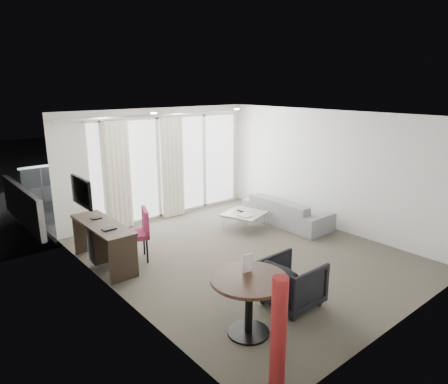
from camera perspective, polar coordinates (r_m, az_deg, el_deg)
floor at (r=7.67m, az=2.90°, el=-8.86°), size 5.00×6.00×0.00m
ceiling at (r=7.03m, az=3.18°, el=10.88°), size 5.00×6.00×0.00m
wall_left at (r=5.91m, az=-15.13°, el=-3.35°), size 0.00×6.00×2.60m
wall_right at (r=9.09m, az=14.72°, el=3.09°), size 0.00×6.00×2.60m
wall_front at (r=5.54m, az=24.69°, el=-5.49°), size 5.00×0.00×2.60m
window_panel at (r=9.77m, az=-7.63°, el=3.67°), size 4.00×0.02×2.38m
window_frame at (r=9.75m, az=-7.58°, el=3.66°), size 4.10×0.06×2.44m
curtain_left at (r=8.95m, az=-14.92°, el=2.24°), size 0.60×0.20×2.38m
curtain_right at (r=9.60m, az=-7.36°, el=3.49°), size 0.60×0.20×2.38m
curtain_track at (r=9.30m, az=-8.94°, el=10.84°), size 4.80×0.04×0.04m
downlight_a at (r=7.79m, az=-10.03°, el=11.02°), size 0.12×0.12×0.02m
downlight_b at (r=9.02m, az=1.84°, el=11.77°), size 0.12×0.12×0.02m
desk at (r=7.40m, az=-16.82°, el=-7.19°), size 0.52×1.66×0.78m
tv at (r=7.20m, az=-19.72°, el=0.02°), size 0.05×0.80×0.50m
desk_chair at (r=7.42m, az=-12.74°, el=-6.06°), size 0.67×0.65×0.96m
round_table at (r=5.28m, az=3.57°, el=-15.93°), size 1.07×1.07×0.79m
menu_card at (r=5.27m, az=3.37°, el=-11.99°), size 0.13×0.04×0.24m
red_lamp at (r=4.30m, az=7.78°, el=-19.90°), size 0.30×0.30×1.32m
tub_armchair at (r=5.99m, az=9.71°, el=-12.63°), size 0.78×0.75×0.70m
coffee_table at (r=8.91m, az=2.94°, el=-4.12°), size 1.02×1.02×0.37m
remote at (r=8.95m, az=2.33°, el=-2.82°), size 0.06×0.18×0.02m
magazine at (r=8.67m, az=2.99°, el=-3.43°), size 0.26×0.31×0.02m
sofa at (r=9.29m, az=8.91°, el=-2.65°), size 0.83×2.13×0.62m
terrace_slab at (r=11.35m, az=-11.51°, el=-1.45°), size 5.60×3.00×0.12m
rattan_chair_a at (r=10.74m, az=-9.06°, el=0.16°), size 0.52×0.52×0.75m
rattan_chair_b at (r=12.60m, az=-4.14°, el=2.63°), size 0.72×0.72×0.80m
rattan_table at (r=11.09m, az=-5.36°, el=-0.09°), size 0.48×0.48×0.44m
balustrade at (r=12.47m, az=-14.84°, el=2.51°), size 5.50×0.06×1.05m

